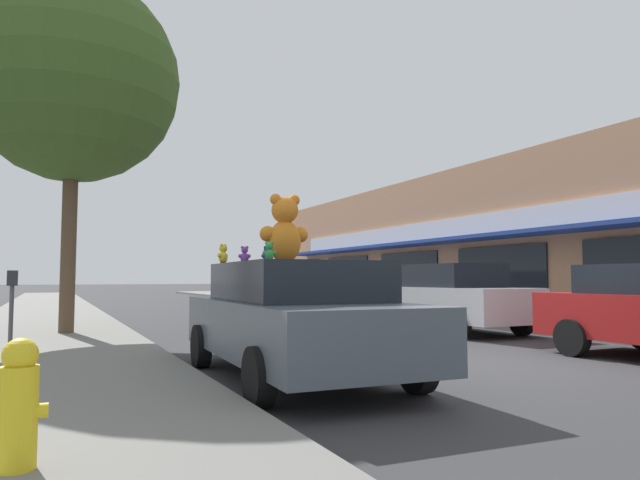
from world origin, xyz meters
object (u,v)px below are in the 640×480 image
at_px(teddy_bear_blue, 267,255).
at_px(parking_meter, 12,302).
at_px(street_tree, 74,79).
at_px(teddy_bear_green, 269,252).
at_px(parked_car_far_center, 453,297).
at_px(teddy_bear_giant, 285,230).
at_px(teddy_bear_teal, 284,252).
at_px(teddy_bear_yellow, 223,254).
at_px(fire_hydrant, 19,403).
at_px(parked_car_far_right, 335,292).
at_px(plush_art_car, 295,317).
at_px(teddy_bear_purple, 245,255).

distance_m(teddy_bear_blue, parking_meter, 3.82).
bearing_deg(street_tree, teddy_bear_blue, -68.64).
relative_size(teddy_bear_green, parking_meter, 0.18).
bearing_deg(parked_car_far_center, teddy_bear_blue, -148.33).
relative_size(teddy_bear_blue, parking_meter, 0.19).
bearing_deg(teddy_bear_giant, teddy_bear_green, 61.11).
height_order(teddy_bear_giant, teddy_bear_teal, teddy_bear_giant).
bearing_deg(teddy_bear_yellow, fire_hydrant, 20.73).
bearing_deg(teddy_bear_teal, parked_car_far_center, -126.28).
relative_size(teddy_bear_yellow, parked_car_far_center, 0.07).
xyz_separation_m(teddy_bear_giant, teddy_bear_teal, (0.26, 0.68, -0.27)).
bearing_deg(fire_hydrant, teddy_bear_green, 44.34).
height_order(parked_car_far_center, parked_car_far_right, parked_car_far_center).
xyz_separation_m(teddy_bear_green, parking_meter, (-2.86, 2.96, -0.67)).
height_order(plush_art_car, parking_meter, plush_art_car).
bearing_deg(teddy_bear_blue, teddy_bear_yellow, -72.11).
bearing_deg(street_tree, teddy_bear_giant, -68.16).
height_order(teddy_bear_giant, teddy_bear_purple, teddy_bear_giant).
xyz_separation_m(teddy_bear_blue, teddy_bear_yellow, (-0.44, 0.62, 0.03)).
height_order(teddy_bear_giant, teddy_bear_blue, teddy_bear_giant).
bearing_deg(parked_car_far_right, fire_hydrant, -123.63).
xyz_separation_m(teddy_bear_yellow, fire_hydrant, (-2.40, -4.04, -1.11)).
xyz_separation_m(plush_art_car, teddy_bear_teal, (0.19, 0.89, 0.89)).
height_order(plush_art_car, parked_car_far_center, parked_car_far_center).
relative_size(teddy_bear_green, street_tree, 0.03).
xyz_separation_m(teddy_bear_green, parked_car_far_right, (6.51, 11.12, -0.80)).
height_order(teddy_bear_purple, parking_meter, teddy_bear_purple).
height_order(plush_art_car, teddy_bear_teal, teddy_bear_teal).
relative_size(plush_art_car, teddy_bear_purple, 19.58).
bearing_deg(street_tree, teddy_bear_teal, -63.64).
xyz_separation_m(teddy_bear_teal, parking_meter, (-3.60, 1.58, -0.73)).
bearing_deg(parking_meter, fire_hydrant, -86.41).
height_order(teddy_bear_teal, street_tree, street_tree).
bearing_deg(parked_car_far_right, teddy_bear_blue, -121.37).
bearing_deg(plush_art_car, teddy_bear_yellow, 123.83).
relative_size(teddy_bear_green, teddy_bear_blue, 0.98).
relative_size(teddy_bear_teal, parked_car_far_center, 0.09).
distance_m(teddy_bear_blue, street_tree, 7.60).
distance_m(teddy_bear_green, teddy_bear_yellow, 1.58).
height_order(teddy_bear_teal, parking_meter, teddy_bear_teal).
distance_m(teddy_bear_green, fire_hydrant, 3.69).
xyz_separation_m(teddy_bear_teal, fire_hydrant, (-3.26, -3.84, -1.14)).
relative_size(teddy_bear_blue, teddy_bear_teal, 0.66).
distance_m(street_tree, fire_hydrant, 10.73).
bearing_deg(teddy_bear_blue, fire_hydrant, 32.82).
bearing_deg(fire_hydrant, teddy_bear_teal, 49.74).
relative_size(plush_art_car, teddy_bear_blue, 19.68).
height_order(teddy_bear_blue, parking_meter, teddy_bear_blue).
bearing_deg(parked_car_far_right, teddy_bear_teal, -120.69).
bearing_deg(teddy_bear_teal, fire_hydrant, 73.01).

